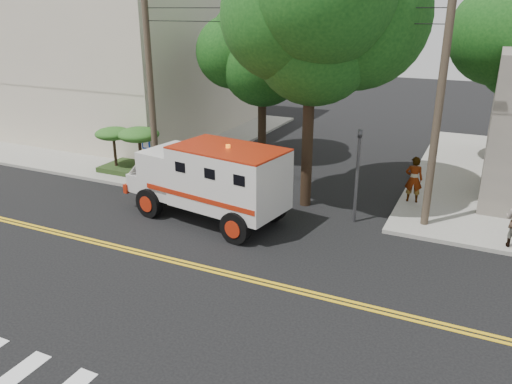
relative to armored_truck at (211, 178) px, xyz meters
The scene contains 12 objects.
ground 4.09m from the armored_truck, 70.51° to the right, with size 100.00×100.00×0.00m, color black.
sidewalk_nw 15.90m from the armored_truck, 140.81° to the left, with size 17.00×17.00×0.15m, color gray.
building_left 18.64m from the armored_truck, 141.12° to the left, with size 16.00×14.00×10.00m, color beige.
utility_pole_left 5.75m from the armored_truck, 150.20° to the left, with size 0.28×0.28×9.00m, color #382D23.
utility_pole_right 8.48m from the armored_truck, 19.69° to the left, with size 0.28×0.28×9.00m, color #382D23.
tree_main 6.90m from the armored_truck, 40.41° to the left, with size 6.08×5.70×9.85m.
tree_left 9.32m from the armored_truck, 99.86° to the left, with size 4.48×4.20×7.70m.
traffic_signal 5.48m from the armored_truck, 22.60° to the left, with size 0.15×0.18×3.60m.
accessibility_sign 5.64m from the armored_truck, 151.71° to the left, with size 0.45×0.10×2.02m.
palm_planter 6.94m from the armored_truck, 153.26° to the left, with size 3.52×2.63×2.36m.
armored_truck is the anchor object (origin of this frame).
pedestrian_a 8.32m from the armored_truck, 35.73° to the left, with size 0.70×0.46×1.93m, color gray.
Camera 1 is at (7.88, -11.86, 7.67)m, focal length 35.00 mm.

